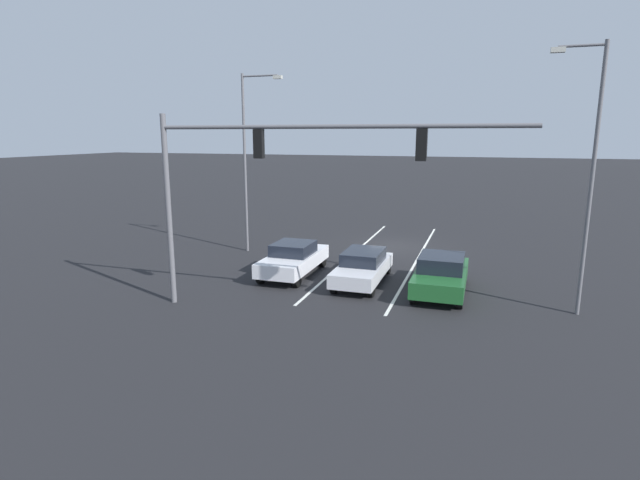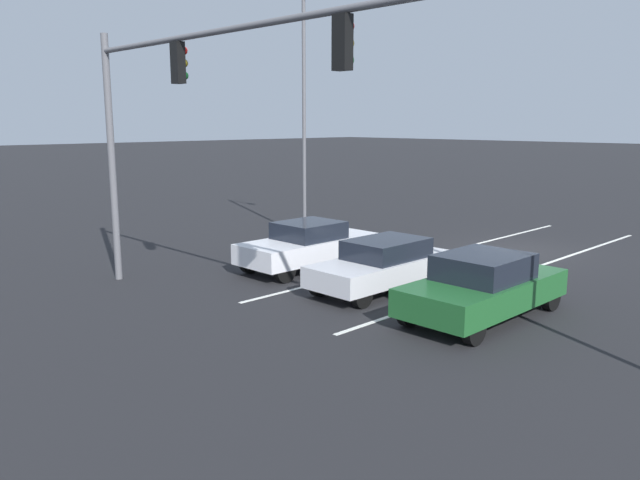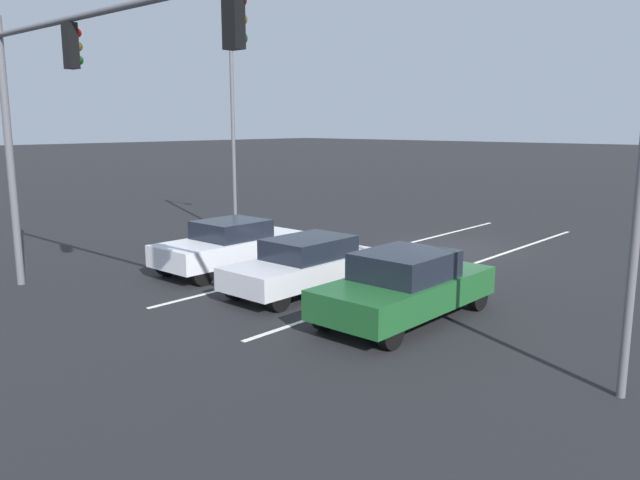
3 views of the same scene
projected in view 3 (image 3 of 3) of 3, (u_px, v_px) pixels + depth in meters
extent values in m
plane|color=black|center=(454.00, 248.00, 21.54)|extent=(240.00, 240.00, 0.00)
cube|color=silver|center=(460.00, 268.00, 18.57)|extent=(0.12, 17.11, 0.01)
cube|color=silver|center=(370.00, 253.00, 20.78)|extent=(0.12, 17.11, 0.01)
cube|color=silver|center=(232.00, 248.00, 18.27)|extent=(1.86, 4.61, 0.61)
cube|color=black|center=(231.00, 229.00, 18.17)|extent=(1.64, 1.87, 0.52)
cube|color=red|center=(301.00, 236.00, 19.47)|extent=(0.24, 0.06, 0.12)
cube|color=red|center=(272.00, 231.00, 20.33)|extent=(0.24, 0.06, 0.12)
cylinder|color=black|center=(202.00, 273.00, 16.55)|extent=(0.22, 0.69, 0.69)
cylinder|color=black|center=(167.00, 264.00, 17.61)|extent=(0.22, 0.69, 0.69)
cylinder|color=black|center=(292.00, 253.00, 19.05)|extent=(0.22, 0.69, 0.69)
cylinder|color=black|center=(257.00, 246.00, 20.11)|extent=(0.22, 0.69, 0.69)
cube|color=#1E5928|center=(405.00, 292.00, 13.61)|extent=(1.93, 4.57, 0.63)
cube|color=black|center=(405.00, 265.00, 13.46)|extent=(1.70, 2.00, 0.58)
cube|color=red|center=(483.00, 271.00, 14.78)|extent=(0.24, 0.06, 0.12)
cube|color=red|center=(434.00, 263.00, 15.66)|extent=(0.24, 0.06, 0.12)
cylinder|color=black|center=(390.00, 333.00, 11.86)|extent=(0.22, 0.64, 0.64)
cylinder|color=black|center=(325.00, 315.00, 12.96)|extent=(0.22, 0.64, 0.64)
cylinder|color=black|center=(477.00, 297.00, 14.37)|extent=(0.22, 0.64, 0.64)
cylinder|color=black|center=(416.00, 284.00, 15.47)|extent=(0.22, 0.64, 0.64)
cube|color=silver|center=(306.00, 269.00, 15.96)|extent=(1.75, 4.53, 0.56)
cube|color=black|center=(309.00, 247.00, 15.95)|extent=(1.54, 2.17, 0.52)
cube|color=red|center=(377.00, 253.00, 17.16)|extent=(0.24, 0.06, 0.12)
cube|color=red|center=(343.00, 248.00, 17.96)|extent=(0.24, 0.06, 0.12)
cylinder|color=black|center=(279.00, 298.00, 14.27)|extent=(0.22, 0.61, 0.61)
cylinder|color=black|center=(236.00, 287.00, 15.25)|extent=(0.22, 0.61, 0.61)
cylinder|color=black|center=(369.00, 272.00, 16.77)|extent=(0.22, 0.61, 0.61)
cylinder|color=black|center=(328.00, 264.00, 17.75)|extent=(0.22, 0.61, 0.61)
cylinder|color=slate|center=(10.00, 155.00, 16.09)|extent=(0.20, 0.20, 6.89)
cylinder|color=slate|center=(132.00, 4.00, 11.54)|extent=(12.22, 0.14, 0.14)
cube|color=black|center=(233.00, 18.00, 9.76)|extent=(0.32, 0.22, 0.95)
sphere|color=red|center=(241.00, 0.00, 9.83)|extent=(0.20, 0.20, 0.20)
sphere|color=#4C420C|center=(241.00, 19.00, 9.88)|extent=(0.20, 0.20, 0.20)
sphere|color=#0A3814|center=(242.00, 38.00, 9.93)|extent=(0.20, 0.20, 0.20)
cube|color=black|center=(71.00, 46.00, 13.25)|extent=(0.32, 0.22, 0.95)
sphere|color=red|center=(77.00, 33.00, 13.31)|extent=(0.20, 0.20, 0.20)
sphere|color=#4C420C|center=(78.00, 47.00, 13.37)|extent=(0.20, 0.20, 0.20)
sphere|color=#0A3814|center=(79.00, 60.00, 13.42)|extent=(0.20, 0.20, 0.20)
cylinder|color=slate|center=(233.00, 114.00, 22.88)|extent=(0.14, 0.14, 9.20)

